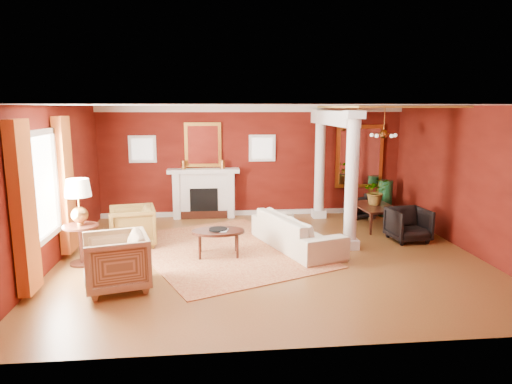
{
  "coord_description": "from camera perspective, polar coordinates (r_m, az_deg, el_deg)",
  "views": [
    {
      "loc": [
        -1.12,
        -8.48,
        2.87
      ],
      "look_at": [
        -0.19,
        0.66,
        1.15
      ],
      "focal_mm": 32.0,
      "sensor_mm": 36.0,
      "label": 1
    }
  ],
  "objects": [
    {
      "name": "left_window",
      "position": [
        8.48,
        -24.77,
        -0.21
      ],
      "size": [
        0.21,
        2.55,
        2.6
      ],
      "color": "white",
      "rests_on": "room_shell"
    },
    {
      "name": "side_table",
      "position": [
        8.86,
        -21.24,
        -1.73
      ],
      "size": [
        0.64,
        0.64,
        1.6
      ],
      "rotation": [
        0.0,
        0.0,
        -0.41
      ],
      "color": "black",
      "rests_on": "ground"
    },
    {
      "name": "header_beam",
      "position": [
        10.76,
        9.54,
        9.12
      ],
      "size": [
        0.3,
        3.2,
        0.32
      ],
      "primitive_type": "cube",
      "color": "white",
      "rests_on": "column_front"
    },
    {
      "name": "armchair_stripe",
      "position": [
        7.63,
        -17.11,
        -8.02
      ],
      "size": [
        1.12,
        1.17,
        0.99
      ],
      "primitive_type": "imported",
      "rotation": [
        0.0,
        0.0,
        -1.31
      ],
      "color": "tan",
      "rests_on": "ground"
    },
    {
      "name": "rug",
      "position": [
        9.39,
        -4.1,
        -7.19
      ],
      "size": [
        4.45,
        4.99,
        0.02
      ],
      "primitive_type": "cube",
      "rotation": [
        0.0,
        0.0,
        0.4
      ],
      "color": "maroon",
      "rests_on": "ground"
    },
    {
      "name": "ground",
      "position": [
        9.03,
        1.67,
        -7.95
      ],
      "size": [
        8.0,
        8.0,
        0.0
      ],
      "primitive_type": "plane",
      "color": "brown",
      "rests_on": "ground"
    },
    {
      "name": "flank_window_right",
      "position": [
        12.07,
        0.77,
        5.51
      ],
      "size": [
        0.7,
        0.07,
        0.7
      ],
      "color": "white",
      "rests_on": "room_shell"
    },
    {
      "name": "fireplace",
      "position": [
        12.01,
        -6.53,
        -0.15
      ],
      "size": [
        1.85,
        0.42,
        1.29
      ],
      "color": "white",
      "rests_on": "ground"
    },
    {
      "name": "potted_plant",
      "position": [
        11.32,
        14.83,
        1.28
      ],
      "size": [
        0.67,
        0.73,
        0.51
      ],
      "primitive_type": "imported",
      "rotation": [
        0.0,
        0.0,
        -0.14
      ],
      "color": "#26591E",
      "rests_on": "dining_table"
    },
    {
      "name": "flank_window_left",
      "position": [
        12.12,
        -14.01,
        5.22
      ],
      "size": [
        0.7,
        0.07,
        0.7
      ],
      "color": "white",
      "rests_on": "room_shell"
    },
    {
      "name": "crown_trim",
      "position": [
        12.0,
        -0.42,
        10.36
      ],
      "size": [
        8.0,
        0.08,
        0.16
      ],
      "primitive_type": "cube",
      "color": "white",
      "rests_on": "room_shell"
    },
    {
      "name": "dining_chair_far",
      "position": [
        12.29,
        12.88,
        -1.61
      ],
      "size": [
        0.73,
        0.7,
        0.65
      ],
      "primitive_type": "imported",
      "rotation": [
        0.0,
        0.0,
        3.32
      ],
      "color": "black",
      "rests_on": "ground"
    },
    {
      "name": "column_front",
      "position": [
        9.34,
        11.88,
        1.48
      ],
      "size": [
        0.36,
        0.36,
        2.8
      ],
      "color": "white",
      "rests_on": "ground"
    },
    {
      "name": "column_back",
      "position": [
        11.91,
        7.98,
        3.54
      ],
      "size": [
        0.36,
        0.36,
        2.8
      ],
      "color": "white",
      "rests_on": "ground"
    },
    {
      "name": "overmantel_mirror",
      "position": [
        11.98,
        -6.65,
        5.88
      ],
      "size": [
        0.95,
        0.07,
        1.15
      ],
      "color": "gold",
      "rests_on": "fireplace"
    },
    {
      "name": "base_trim",
      "position": [
        12.32,
        -0.4,
        -2.59
      ],
      "size": [
        8.0,
        0.08,
        0.12
      ],
      "primitive_type": "cube",
      "color": "white",
      "rests_on": "ground"
    },
    {
      "name": "dining_table",
      "position": [
        11.41,
        14.6,
        -2.12
      ],
      "size": [
        0.63,
        1.56,
        0.85
      ],
      "primitive_type": "imported",
      "rotation": [
        0.0,
        0.0,
        1.63
      ],
      "color": "black",
      "rests_on": "ground"
    },
    {
      "name": "armchair_leopard",
      "position": [
        9.85,
        -15.23,
        -3.93
      ],
      "size": [
        1.0,
        1.04,
        0.93
      ],
      "primitive_type": "imported",
      "rotation": [
        0.0,
        0.0,
        -1.38
      ],
      "color": "black",
      "rests_on": "ground"
    },
    {
      "name": "dining_chair_near",
      "position": [
        10.42,
        18.52,
        -3.69
      ],
      "size": [
        0.86,
        0.81,
        0.8
      ],
      "primitive_type": "imported",
      "rotation": [
        0.0,
        0.0,
        0.12
      ],
      "color": "black",
      "rests_on": "ground"
    },
    {
      "name": "chandelier",
      "position": [
        11.06,
        15.67,
        6.98
      ],
      "size": [
        0.6,
        0.62,
        0.75
      ],
      "color": "#AE7736",
      "rests_on": "room_shell"
    },
    {
      "name": "room_shell",
      "position": [
        8.6,
        1.74,
        4.9
      ],
      "size": [
        8.04,
        7.04,
        2.92
      ],
      "color": "#64160D",
      "rests_on": "ground"
    },
    {
      "name": "amber_ceiling",
      "position": [
        10.98,
        15.68,
        10.21
      ],
      "size": [
        2.3,
        3.4,
        0.04
      ],
      "primitive_type": "cube",
      "color": "gold",
      "rests_on": "room_shell"
    },
    {
      "name": "dining_mirror",
      "position": [
        12.66,
        12.81,
        4.35
      ],
      "size": [
        1.3,
        0.07,
        1.7
      ],
      "color": "gold",
      "rests_on": "room_shell"
    },
    {
      "name": "green_urn",
      "position": [
        12.63,
        15.82,
        -1.19
      ],
      "size": [
        0.4,
        0.4,
        0.97
      ],
      "color": "#154420",
      "rests_on": "ground"
    },
    {
      "name": "coffee_table",
      "position": [
        8.91,
        -4.75,
        -5.07
      ],
      "size": [
        1.02,
        1.02,
        0.52
      ],
      "rotation": [
        0.0,
        0.0,
        -0.38
      ],
      "color": "black",
      "rests_on": "ground"
    },
    {
      "name": "sofa",
      "position": [
        9.42,
        5.08,
        -4.19
      ],
      "size": [
        1.46,
        2.51,
        0.94
      ],
      "primitive_type": "imported",
      "rotation": [
        0.0,
        0.0,
        1.91
      ],
      "color": "beige",
      "rests_on": "ground"
    },
    {
      "name": "coffee_book",
      "position": [
        8.82,
        -4.74,
        -4.09
      ],
      "size": [
        0.18,
        0.06,
        0.25
      ],
      "primitive_type": "imported",
      "rotation": [
        0.0,
        0.0,
        -0.22
      ],
      "color": "black",
      "rests_on": "coffee_table"
    }
  ]
}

